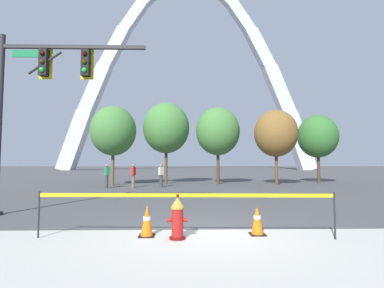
{
  "coord_description": "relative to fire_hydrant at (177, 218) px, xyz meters",
  "views": [
    {
      "loc": [
        -0.48,
        -7.41,
        1.7
      ],
      "look_at": [
        -0.2,
        5.0,
        2.5
      ],
      "focal_mm": 26.88,
      "sensor_mm": 36.0,
      "label": 1
    }
  ],
  "objects": [
    {
      "name": "ground_plane",
      "position": [
        0.66,
        0.91,
        -0.47
      ],
      "size": [
        240.0,
        240.0,
        0.0
      ],
      "primitive_type": "plane",
      "color": "#474749"
    },
    {
      "name": "fire_hydrant",
      "position": [
        0.0,
        0.0,
        0.0
      ],
      "size": [
        0.46,
        0.48,
        0.99
      ],
      "color": "#5E0F0D",
      "rests_on": "ground"
    },
    {
      "name": "caution_tape_barrier",
      "position": [
        0.17,
        0.01,
        0.27
      ],
      "size": [
        6.66,
        0.32,
        1.05
      ],
      "color": "#232326",
      "rests_on": "ground"
    },
    {
      "name": "traffic_cone_by_hydrant",
      "position": [
        1.87,
        0.32,
        -0.11
      ],
      "size": [
        0.36,
        0.36,
        0.73
      ],
      "color": "black",
      "rests_on": "ground"
    },
    {
      "name": "traffic_cone_mid_sidewalk",
      "position": [
        -0.71,
        0.24,
        -0.11
      ],
      "size": [
        0.36,
        0.36,
        0.73
      ],
      "color": "black",
      "rests_on": "ground"
    },
    {
      "name": "traffic_signal_gantry",
      "position": [
        -4.85,
        3.07,
        3.6
      ],
      "size": [
        5.02,
        0.44,
        6.0
      ],
      "color": "#232326",
      "rests_on": "ground"
    },
    {
      "name": "monument_arch",
      "position": [
        0.66,
        57.72,
        19.69
      ],
      "size": [
        57.3,
        3.23,
        45.9
      ],
      "color": "silver",
      "rests_on": "ground"
    },
    {
      "name": "tree_far_left",
      "position": [
        -5.26,
        15.14,
        3.61
      ],
      "size": [
        3.41,
        3.41,
        5.96
      ],
      "color": "brown",
      "rests_on": "ground"
    },
    {
      "name": "tree_left_mid",
      "position": [
        -1.4,
        16.87,
        4.04
      ],
      "size": [
        3.77,
        3.77,
        6.59
      ],
      "color": "brown",
      "rests_on": "ground"
    },
    {
      "name": "tree_center_left",
      "position": [
        2.77,
        16.36,
        3.72
      ],
      "size": [
        3.5,
        3.5,
        6.12
      ],
      "color": "#473323",
      "rests_on": "ground"
    },
    {
      "name": "tree_center_right",
      "position": [
        7.11,
        15.25,
        3.46
      ],
      "size": [
        3.28,
        3.28,
        5.74
      ],
      "color": "brown",
      "rests_on": "ground"
    },
    {
      "name": "tree_right_mid",
      "position": [
        11.19,
        17.05,
        3.4
      ],
      "size": [
        3.23,
        3.23,
        5.66
      ],
      "color": "#473323",
      "rests_on": "ground"
    },
    {
      "name": "pedestrian_walking_left",
      "position": [
        -1.5,
        13.51,
        0.35
      ],
      "size": [
        0.38,
        0.38,
        1.59
      ],
      "color": "#38383D",
      "rests_on": "ground"
    },
    {
      "name": "pedestrian_standing_center",
      "position": [
        -5.05,
        12.76,
        0.35
      ],
      "size": [
        0.38,
        0.38,
        1.59
      ],
      "color": "#38383D",
      "rests_on": "ground"
    },
    {
      "name": "pedestrian_walking_right",
      "position": [
        -3.36,
        13.13,
        0.35
      ],
      "size": [
        0.3,
        0.39,
        1.59
      ],
      "color": "brown",
      "rests_on": "ground"
    }
  ]
}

